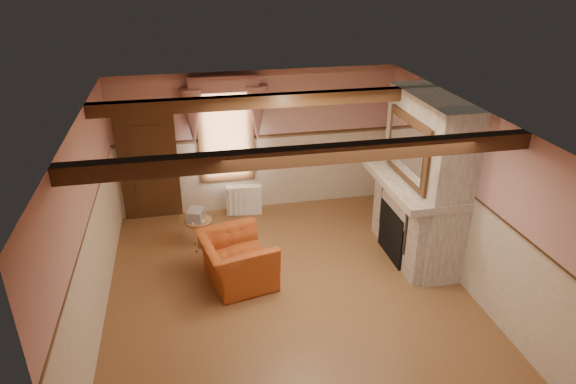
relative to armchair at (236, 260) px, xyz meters
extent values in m
cube|color=brown|center=(0.74, -0.40, -0.39)|extent=(5.50, 6.00, 0.01)
cube|color=silver|center=(0.74, -0.40, 2.41)|extent=(5.50, 6.00, 0.01)
cube|color=tan|center=(0.74, 2.60, 1.01)|extent=(5.50, 0.02, 2.80)
cube|color=tan|center=(0.74, -3.40, 1.01)|extent=(5.50, 0.02, 2.80)
cube|color=tan|center=(-2.01, -0.40, 1.01)|extent=(0.02, 6.00, 2.80)
cube|color=tan|center=(3.49, -0.40, 1.01)|extent=(0.02, 6.00, 2.80)
cube|color=black|center=(2.74, 0.20, 0.06)|extent=(0.20, 0.95, 0.90)
imported|color=#994219|center=(0.00, 0.00, 0.00)|extent=(1.27, 1.39, 0.77)
cylinder|color=brown|center=(-0.53, 1.14, -0.11)|extent=(0.63, 0.63, 0.55)
cube|color=#B7AD8C|center=(-0.56, 1.16, 0.26)|extent=(0.35, 0.39, 0.20)
cube|color=white|center=(0.42, 2.30, -0.09)|extent=(0.71, 0.24, 0.60)
imported|color=brown|center=(2.99, 0.31, 1.08)|extent=(0.37, 0.37, 0.09)
cube|color=black|center=(2.99, 1.00, 1.13)|extent=(0.14, 0.24, 0.20)
cylinder|color=#BE8535|center=(2.99, 0.71, 1.17)|extent=(0.11, 0.11, 0.28)
cylinder|color=#AE1D15|center=(2.99, -0.61, 1.11)|extent=(0.06, 0.06, 0.16)
cylinder|color=gold|center=(2.99, -0.43, 1.09)|extent=(0.06, 0.06, 0.12)
cube|color=gray|center=(3.17, 0.20, 1.01)|extent=(0.85, 2.00, 2.80)
cube|color=gray|center=(2.99, 0.20, 0.97)|extent=(1.05, 2.05, 0.12)
cube|color=silver|center=(2.80, 0.20, 1.58)|extent=(0.06, 1.44, 1.04)
cube|color=black|center=(-1.36, 2.54, 0.66)|extent=(1.10, 0.10, 2.10)
cube|color=white|center=(0.14, 2.57, 1.26)|extent=(1.06, 0.08, 2.02)
cube|color=gray|center=(0.14, 2.48, 1.86)|extent=(1.30, 0.14, 1.40)
cube|color=black|center=(0.74, -1.60, 2.31)|extent=(5.50, 0.18, 0.20)
cube|color=black|center=(0.74, 0.80, 2.31)|extent=(5.50, 0.18, 0.20)
camera|label=1|loc=(-0.60, -6.87, 4.41)|focal=32.00mm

